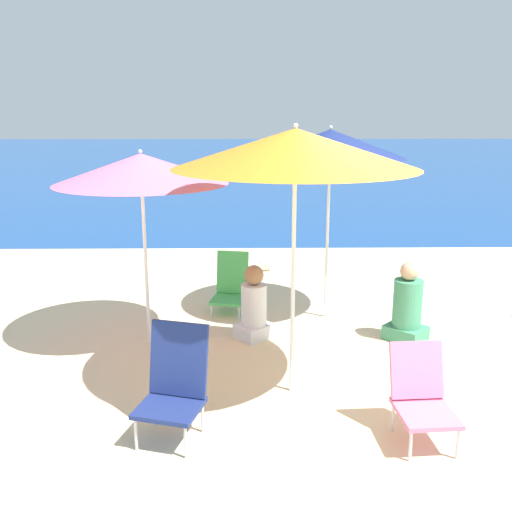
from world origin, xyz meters
The scene contains 11 objects.
ground_plane centered at (0.00, 0.00, 0.00)m, with size 60.00×60.00×0.00m, color beige.
sea_water centered at (0.00, 25.76, 0.00)m, with size 60.00×40.00×0.01m.
beach_umbrella_pink centered at (-2.82, 1.43, 1.89)m, with size 1.78×1.78×2.08m.
beach_umbrella_navy centered at (-0.79, 2.18, 2.09)m, with size 1.73×1.73×2.30m.
beach_umbrella_orange centered at (-1.35, 0.28, 2.16)m, with size 2.04×2.04×2.37m.
beach_chair_green centered at (-1.96, 2.46, 0.33)m, with size 0.50×0.58×0.73m.
beach_chair_pink centered at (-0.42, -0.48, 0.37)m, with size 0.45×0.59×0.72m.
beach_chair_navy centered at (-2.31, -0.40, 0.45)m, with size 0.58×0.61×0.88m.
person_seated_near centered at (-1.68, 1.52, 0.36)m, with size 0.48×0.47×0.84m.
person_seated_far centered at (0.00, 1.44, 0.37)m, with size 0.53×0.53×0.89m.
seagull centered at (-1.43, 4.21, 0.14)m, with size 0.27×0.11×0.23m.
Camera 1 is at (-1.74, -4.41, 2.47)m, focal length 40.00 mm.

